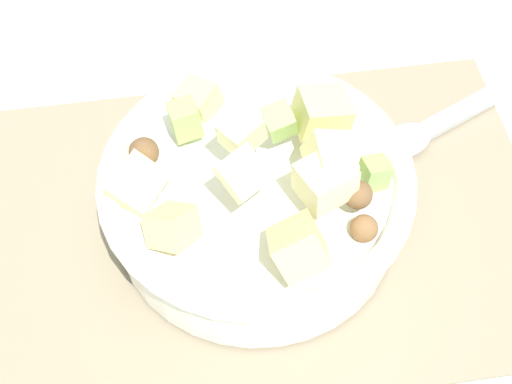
# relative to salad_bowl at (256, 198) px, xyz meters

# --- Properties ---
(ground_plane) EXTENTS (2.40, 2.40, 0.00)m
(ground_plane) POSITION_rel_salad_bowl_xyz_m (-0.00, -0.01, -0.05)
(ground_plane) COLOR silver
(placemat) EXTENTS (0.49, 0.33, 0.01)m
(placemat) POSITION_rel_salad_bowl_xyz_m (-0.00, -0.01, -0.05)
(placemat) COLOR gray
(placemat) RESTS_ON ground_plane
(salad_bowl) EXTENTS (0.25, 0.25, 0.13)m
(salad_bowl) POSITION_rel_salad_bowl_xyz_m (0.00, 0.00, 0.00)
(salad_bowl) COLOR white
(salad_bowl) RESTS_ON placemat
(serving_spoon) EXTENTS (0.18, 0.10, 0.01)m
(serving_spoon) POSITION_rel_salad_bowl_xyz_m (-0.18, -0.08, -0.04)
(serving_spoon) COLOR #B7B7BC
(serving_spoon) RESTS_ON placemat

